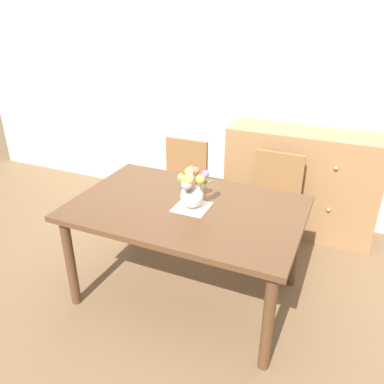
{
  "coord_description": "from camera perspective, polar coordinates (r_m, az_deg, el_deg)",
  "views": [
    {
      "loc": [
        0.99,
        -2.15,
        2.03
      ],
      "look_at": [
        0.05,
        -0.01,
        0.88
      ],
      "focal_mm": 36.1,
      "sensor_mm": 36.0,
      "label": 1
    }
  ],
  "objects": [
    {
      "name": "ground_plane",
      "position": [
        3.12,
        -0.75,
        -14.53
      ],
      "size": [
        12.0,
        12.0,
        0.0
      ],
      "primitive_type": "plane",
      "color": "brown"
    },
    {
      "name": "back_wall",
      "position": [
        3.93,
        9.24,
        16.53
      ],
      "size": [
        7.0,
        0.1,
        2.8
      ],
      "primitive_type": "cube",
      "color": "silver",
      "rests_on": "ground_plane"
    },
    {
      "name": "dining_table",
      "position": [
        2.73,
        -0.83,
        -3.69
      ],
      "size": [
        1.6,
        1.03,
        0.76
      ],
      "color": "brown",
      "rests_on": "ground_plane"
    },
    {
      "name": "chair_left",
      "position": [
        3.66,
        -1.51,
        1.64
      ],
      "size": [
        0.42,
        0.42,
        0.9
      ],
      "rotation": [
        0.0,
        0.0,
        3.14
      ],
      "color": "olive",
      "rests_on": "ground_plane"
    },
    {
      "name": "chair_right",
      "position": [
        3.41,
        11.97,
        -0.84
      ],
      "size": [
        0.42,
        0.42,
        0.9
      ],
      "rotation": [
        0.0,
        0.0,
        3.14
      ],
      "color": "olive",
      "rests_on": "ground_plane"
    },
    {
      "name": "dresser",
      "position": [
        3.82,
        15.73,
        1.45
      ],
      "size": [
        1.4,
        0.47,
        1.0
      ],
      "color": "#9E7047",
      "rests_on": "ground_plane"
    },
    {
      "name": "placemat",
      "position": [
        2.66,
        0.0,
        -2.24
      ],
      "size": [
        0.23,
        0.23,
        0.01
      ],
      "primitive_type": "cube",
      "color": "beige",
      "rests_on": "dining_table"
    },
    {
      "name": "flower_vase",
      "position": [
        2.59,
        -0.06,
        0.38
      ],
      "size": [
        0.24,
        0.22,
        0.28
      ],
      "color": "silver",
      "rests_on": "placemat"
    }
  ]
}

